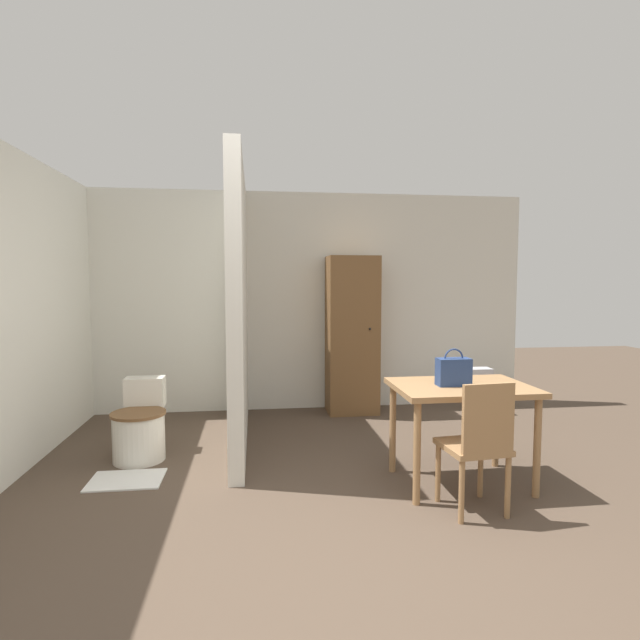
# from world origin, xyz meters

# --- Properties ---
(ground_plane) EXTENTS (16.00, 16.00, 0.00)m
(ground_plane) POSITION_xyz_m (0.00, 0.00, 0.00)
(ground_plane) COLOR #4C3D30
(wall_back) EXTENTS (5.47, 0.12, 2.50)m
(wall_back) POSITION_xyz_m (0.00, 3.44, 1.25)
(wall_back) COLOR silver
(wall_back) RESTS_ON ground_plane
(wall_left) EXTENTS (0.12, 4.38, 2.50)m
(wall_left) POSITION_xyz_m (-2.30, 1.69, 1.25)
(wall_left) COLOR silver
(wall_left) RESTS_ON ground_plane
(partition_wall) EXTENTS (0.12, 2.19, 2.50)m
(partition_wall) POSITION_xyz_m (-0.60, 2.29, 1.25)
(partition_wall) COLOR silver
(partition_wall) RESTS_ON ground_plane
(dining_table) EXTENTS (0.97, 0.70, 0.74)m
(dining_table) POSITION_xyz_m (1.04, 1.05, 0.64)
(dining_table) COLOR #997047
(dining_table) RESTS_ON ground_plane
(wooden_chair) EXTENTS (0.41, 0.41, 0.87)m
(wooden_chair) POSITION_xyz_m (0.95, 0.57, 0.47)
(wooden_chair) COLOR #997047
(wooden_chair) RESTS_ON ground_plane
(toilet) EXTENTS (0.44, 0.59, 0.65)m
(toilet) POSITION_xyz_m (-1.42, 1.90, 0.26)
(toilet) COLOR silver
(toilet) RESTS_ON ground_plane
(handbag) EXTENTS (0.24, 0.12, 0.27)m
(handbag) POSITION_xyz_m (0.97, 1.04, 0.84)
(handbag) COLOR navy
(handbag) RESTS_ON dining_table
(wooden_cabinet) EXTENTS (0.56, 0.46, 1.77)m
(wooden_cabinet) POSITION_xyz_m (0.64, 3.14, 0.88)
(wooden_cabinet) COLOR brown
(wooden_cabinet) RESTS_ON ground_plane
(bath_mat) EXTENTS (0.53, 0.38, 0.01)m
(bath_mat) POSITION_xyz_m (-1.42, 1.42, 0.01)
(bath_mat) COLOR silver
(bath_mat) RESTS_ON ground_plane
(space_heater) EXTENTS (0.28, 0.18, 0.51)m
(space_heater) POSITION_xyz_m (2.04, 2.90, 0.26)
(space_heater) COLOR #BCBCC1
(space_heater) RESTS_ON ground_plane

